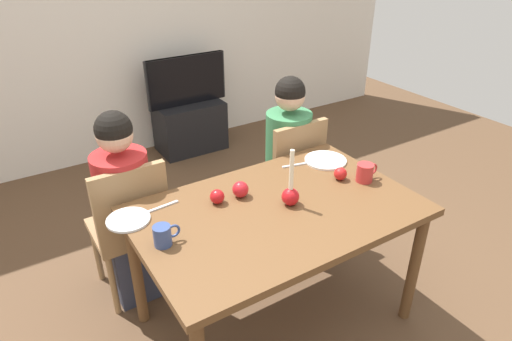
# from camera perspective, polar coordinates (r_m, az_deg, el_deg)

# --- Properties ---
(ground_plane) EXTENTS (7.68, 7.68, 0.00)m
(ground_plane) POSITION_cam_1_polar(r_m,az_deg,el_deg) (2.72, 2.37, -18.10)
(ground_plane) COLOR brown
(back_wall) EXTENTS (6.40, 0.10, 2.60)m
(back_wall) POSITION_cam_1_polar(r_m,az_deg,el_deg) (4.31, -18.26, 18.21)
(back_wall) COLOR silver
(back_wall) RESTS_ON ground
(dining_table) EXTENTS (1.40, 0.90, 0.75)m
(dining_table) POSITION_cam_1_polar(r_m,az_deg,el_deg) (2.28, 2.71, -6.53)
(dining_table) COLOR brown
(dining_table) RESTS_ON ground
(chair_left) EXTENTS (0.40, 0.40, 0.90)m
(chair_left) POSITION_cam_1_polar(r_m,az_deg,el_deg) (2.63, -15.70, -6.50)
(chair_left) COLOR #99754C
(chair_left) RESTS_ON ground
(chair_right) EXTENTS (0.40, 0.40, 0.90)m
(chair_right) POSITION_cam_1_polar(r_m,az_deg,el_deg) (3.05, 4.34, -0.26)
(chair_right) COLOR #99754C
(chair_right) RESTS_ON ground
(person_left_child) EXTENTS (0.30, 0.30, 1.17)m
(person_left_child) POSITION_cam_1_polar(r_m,az_deg,el_deg) (2.63, -16.09, -5.12)
(person_left_child) COLOR #33384C
(person_left_child) RESTS_ON ground
(person_right_child) EXTENTS (0.30, 0.30, 1.17)m
(person_right_child) POSITION_cam_1_polar(r_m,az_deg,el_deg) (3.04, 4.02, 0.94)
(person_right_child) COLOR #33384C
(person_right_child) RESTS_ON ground
(tv_stand) EXTENTS (0.64, 0.40, 0.48)m
(tv_stand) POSITION_cam_1_polar(r_m,az_deg,el_deg) (4.50, -8.38, 5.58)
(tv_stand) COLOR black
(tv_stand) RESTS_ON ground
(tv) EXTENTS (0.79, 0.05, 0.46)m
(tv) POSITION_cam_1_polar(r_m,az_deg,el_deg) (4.35, -8.82, 11.29)
(tv) COLOR black
(tv) RESTS_ON tv_stand
(candle_centerpiece) EXTENTS (0.09, 0.09, 0.30)m
(candle_centerpiece) POSITION_cam_1_polar(r_m,az_deg,el_deg) (2.23, 4.42, -2.93)
(candle_centerpiece) COLOR red
(candle_centerpiece) RESTS_ON dining_table
(plate_left) EXTENTS (0.21, 0.21, 0.01)m
(plate_left) POSITION_cam_1_polar(r_m,az_deg,el_deg) (2.22, -15.94, -6.04)
(plate_left) COLOR silver
(plate_left) RESTS_ON dining_table
(plate_right) EXTENTS (0.25, 0.25, 0.01)m
(plate_right) POSITION_cam_1_polar(r_m,az_deg,el_deg) (2.70, 8.84, 1.29)
(plate_right) COLOR white
(plate_right) RESTS_ON dining_table
(mug_left) EXTENTS (0.12, 0.08, 0.10)m
(mug_left) POSITION_cam_1_polar(r_m,az_deg,el_deg) (2.01, -11.73, -8.09)
(mug_left) COLOR #33477F
(mug_left) RESTS_ON dining_table
(mug_right) EXTENTS (0.14, 0.09, 0.10)m
(mug_right) POSITION_cam_1_polar(r_m,az_deg,el_deg) (2.51, 13.73, -0.25)
(mug_right) COLOR #B72D2D
(mug_right) RESTS_ON dining_table
(fork_left) EXTENTS (0.18, 0.03, 0.01)m
(fork_left) POSITION_cam_1_polar(r_m,az_deg,el_deg) (2.28, -11.90, -4.55)
(fork_left) COLOR silver
(fork_left) RESTS_ON dining_table
(fork_right) EXTENTS (0.18, 0.05, 0.01)m
(fork_right) POSITION_cam_1_polar(r_m,az_deg,el_deg) (2.63, 5.18, 0.73)
(fork_right) COLOR silver
(fork_right) RESTS_ON dining_table
(apple_near_candle) EXTENTS (0.07, 0.07, 0.07)m
(apple_near_candle) POSITION_cam_1_polar(r_m,az_deg,el_deg) (2.26, -4.97, -3.34)
(apple_near_candle) COLOR #B51519
(apple_near_candle) RESTS_ON dining_table
(apple_by_left_plate) EXTENTS (0.08, 0.08, 0.08)m
(apple_by_left_plate) POSITION_cam_1_polar(r_m,az_deg,el_deg) (2.30, -1.99, -2.41)
(apple_by_left_plate) COLOR red
(apple_by_left_plate) RESTS_ON dining_table
(apple_by_right_mug) EXTENTS (0.07, 0.07, 0.07)m
(apple_by_right_mug) POSITION_cam_1_polar(r_m,az_deg,el_deg) (2.50, 10.69, -0.40)
(apple_by_right_mug) COLOR red
(apple_by_right_mug) RESTS_ON dining_table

